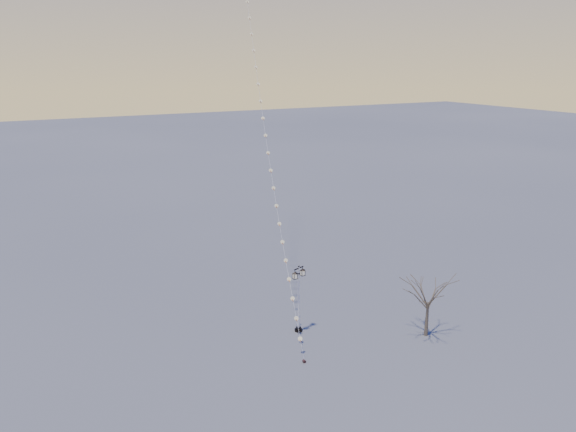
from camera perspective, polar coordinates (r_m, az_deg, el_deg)
ground at (r=34.12m, az=3.28°, el=-13.97°), size 300.00×300.00×0.00m
street_lamp at (r=35.92m, az=1.08°, el=-7.96°), size 1.08×0.65×4.45m
bare_tree at (r=36.32m, az=13.92°, el=-7.64°), size 2.41×2.41×4.00m
kite_train at (r=42.75m, az=-2.56°, el=12.79°), size 8.49×27.29×29.73m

